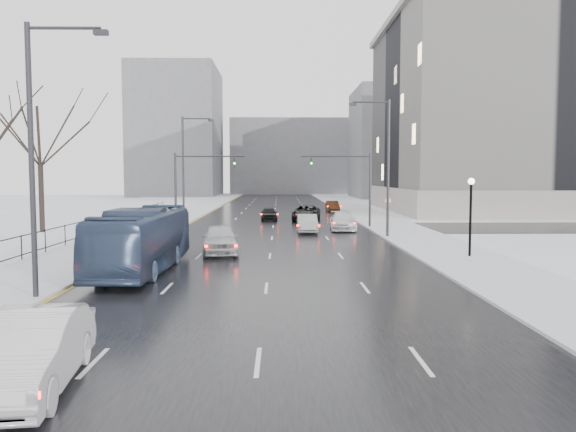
{
  "coord_description": "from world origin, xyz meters",
  "views": [
    {
      "loc": [
        0.52,
        -0.42,
        4.6
      ],
      "look_at": [
        0.98,
        28.29,
        2.5
      ],
      "focal_mm": 35.0,
      "sensor_mm": 36.0,
      "label": 1
    }
  ],
  "objects_px": {
    "streetlight_l_far": "(186,164)",
    "bus": "(143,239)",
    "lamppost_r_mid": "(471,205)",
    "mast_signal_right": "(358,181)",
    "mast_signal_left": "(188,181)",
    "sedan_center_far": "(269,214)",
    "sedan_right_cross": "(306,213)",
    "no_uturn_sign": "(388,204)",
    "sedan_left_near": "(29,352)",
    "tree_park_e": "(43,233)",
    "sedan_center_near": "(220,239)",
    "sedan_right_far": "(343,221)",
    "streetlight_r_mid": "(385,161)",
    "sedan_right_distant": "(332,206)",
    "sedan_right_near": "(307,223)",
    "streetlight_l_near": "(37,147)"
  },
  "relations": [
    {
      "from": "streetlight_l_far",
      "to": "bus",
      "type": "distance_m",
      "value": 26.27
    },
    {
      "from": "lamppost_r_mid",
      "to": "mast_signal_right",
      "type": "bearing_deg",
      "value": 101.54
    },
    {
      "from": "mast_signal_left",
      "to": "bus",
      "type": "distance_m",
      "value": 22.05
    },
    {
      "from": "sedan_center_far",
      "to": "sedan_right_cross",
      "type": "bearing_deg",
      "value": -10.15
    },
    {
      "from": "no_uturn_sign",
      "to": "sedan_left_near",
      "type": "xyz_separation_m",
      "value": [
        -13.97,
        -32.7,
        -1.44
      ]
    },
    {
      "from": "tree_park_e",
      "to": "sedan_center_near",
      "type": "relative_size",
      "value": 2.68
    },
    {
      "from": "sedan_left_near",
      "to": "sedan_right_far",
      "type": "height_order",
      "value": "sedan_left_near"
    },
    {
      "from": "no_uturn_sign",
      "to": "sedan_right_cross",
      "type": "bearing_deg",
      "value": 117.45
    },
    {
      "from": "tree_park_e",
      "to": "streetlight_r_mid",
      "type": "height_order",
      "value": "streetlight_r_mid"
    },
    {
      "from": "sedan_right_cross",
      "to": "sedan_center_far",
      "type": "height_order",
      "value": "sedan_right_cross"
    },
    {
      "from": "mast_signal_right",
      "to": "sedan_right_far",
      "type": "xyz_separation_m",
      "value": [
        -1.52,
        -2.16,
        -3.32
      ]
    },
    {
      "from": "sedan_right_far",
      "to": "sedan_right_distant",
      "type": "relative_size",
      "value": 1.27
    },
    {
      "from": "tree_park_e",
      "to": "sedan_right_distant",
      "type": "height_order",
      "value": "tree_park_e"
    },
    {
      "from": "sedan_center_far",
      "to": "sedan_right_distant",
      "type": "relative_size",
      "value": 0.97
    },
    {
      "from": "streetlight_l_far",
      "to": "sedan_left_near",
      "type": "distance_m",
      "value": 41.11
    },
    {
      "from": "sedan_right_far",
      "to": "sedan_center_far",
      "type": "relative_size",
      "value": 1.31
    },
    {
      "from": "streetlight_r_mid",
      "to": "no_uturn_sign",
      "type": "xyz_separation_m",
      "value": [
        1.03,
        4.0,
        -3.32
      ]
    },
    {
      "from": "sedan_left_near",
      "to": "sedan_right_near",
      "type": "distance_m",
      "value": 33.36
    },
    {
      "from": "streetlight_l_near",
      "to": "streetlight_r_mid",
      "type": "bearing_deg",
      "value": 50.76
    },
    {
      "from": "tree_park_e",
      "to": "mast_signal_left",
      "type": "distance_m",
      "value": 12.29
    },
    {
      "from": "no_uturn_sign",
      "to": "sedan_right_cross",
      "type": "height_order",
      "value": "no_uturn_sign"
    },
    {
      "from": "streetlight_r_mid",
      "to": "streetlight_l_far",
      "type": "relative_size",
      "value": 1.0
    },
    {
      "from": "mast_signal_right",
      "to": "sedan_right_distant",
      "type": "height_order",
      "value": "mast_signal_right"
    },
    {
      "from": "streetlight_r_mid",
      "to": "mast_signal_left",
      "type": "xyz_separation_m",
      "value": [
        -15.49,
        8.0,
        -1.51
      ]
    },
    {
      "from": "streetlight_l_far",
      "to": "sedan_center_near",
      "type": "height_order",
      "value": "streetlight_l_far"
    },
    {
      "from": "no_uturn_sign",
      "to": "streetlight_l_far",
      "type": "bearing_deg",
      "value": 155.27
    },
    {
      "from": "no_uturn_sign",
      "to": "sedan_right_near",
      "type": "bearing_deg",
      "value": -178.29
    },
    {
      "from": "sedan_center_far",
      "to": "sedan_right_near",
      "type": "bearing_deg",
      "value": -77.75
    },
    {
      "from": "lamppost_r_mid",
      "to": "no_uturn_sign",
      "type": "relative_size",
      "value": 1.59
    },
    {
      "from": "no_uturn_sign",
      "to": "sedan_center_far",
      "type": "relative_size",
      "value": 0.69
    },
    {
      "from": "streetlight_r_mid",
      "to": "streetlight_l_near",
      "type": "relative_size",
      "value": 1.0
    },
    {
      "from": "bus",
      "to": "streetlight_l_near",
      "type": "bearing_deg",
      "value": -108.96
    },
    {
      "from": "sedan_right_distant",
      "to": "no_uturn_sign",
      "type": "bearing_deg",
      "value": -87.04
    },
    {
      "from": "bus",
      "to": "sedan_left_near",
      "type": "bearing_deg",
      "value": -84.6
    },
    {
      "from": "no_uturn_sign",
      "to": "sedan_right_cross",
      "type": "xyz_separation_m",
      "value": [
        -5.96,
        11.46,
        -1.48
      ]
    },
    {
      "from": "sedan_right_near",
      "to": "streetlight_r_mid",
      "type": "bearing_deg",
      "value": -34.96
    },
    {
      "from": "mast_signal_left",
      "to": "no_uturn_sign",
      "type": "distance_m",
      "value": 17.1
    },
    {
      "from": "streetlight_l_near",
      "to": "sedan_right_far",
      "type": "bearing_deg",
      "value": 61.6
    },
    {
      "from": "sedan_left_near",
      "to": "sedan_right_near",
      "type": "bearing_deg",
      "value": 70.09
    },
    {
      "from": "mast_signal_left",
      "to": "sedan_center_far",
      "type": "xyz_separation_m",
      "value": [
        6.83,
        7.95,
        -3.4
      ]
    },
    {
      "from": "sedan_right_far",
      "to": "sedan_right_distant",
      "type": "height_order",
      "value": "sedan_right_far"
    },
    {
      "from": "mast_signal_right",
      "to": "mast_signal_left",
      "type": "xyz_separation_m",
      "value": [
        -14.65,
        0.0,
        0.0
      ]
    },
    {
      "from": "bus",
      "to": "sedan_right_far",
      "type": "xyz_separation_m",
      "value": [
        11.76,
        19.71,
        -0.76
      ]
    },
    {
      "from": "streetlight_l_far",
      "to": "sedan_center_near",
      "type": "distance_m",
      "value": 21.25
    },
    {
      "from": "sedan_right_cross",
      "to": "sedan_left_near",
      "type": "bearing_deg",
      "value": -93.66
    },
    {
      "from": "mast_signal_left",
      "to": "sedan_right_near",
      "type": "relative_size",
      "value": 1.47
    },
    {
      "from": "lamppost_r_mid",
      "to": "sedan_center_far",
      "type": "relative_size",
      "value": 1.09
    },
    {
      "from": "lamppost_r_mid",
      "to": "streetlight_l_far",
      "type": "bearing_deg",
      "value": 131.06
    },
    {
      "from": "sedan_left_near",
      "to": "sedan_right_near",
      "type": "xyz_separation_m",
      "value": [
        7.52,
        32.5,
        -0.1
      ]
    },
    {
      "from": "tree_park_e",
      "to": "streetlight_l_near",
      "type": "distance_m",
      "value": 26.61
    }
  ]
}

